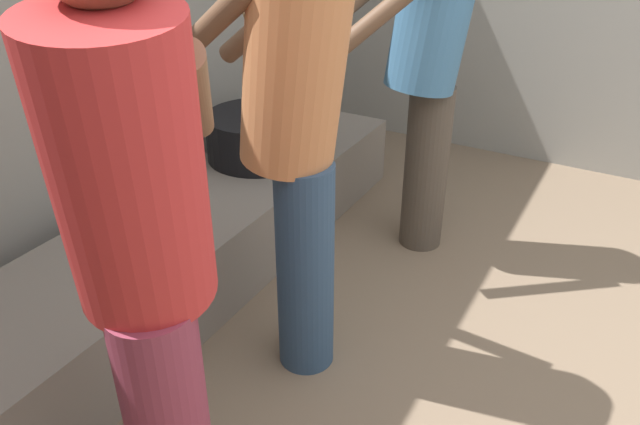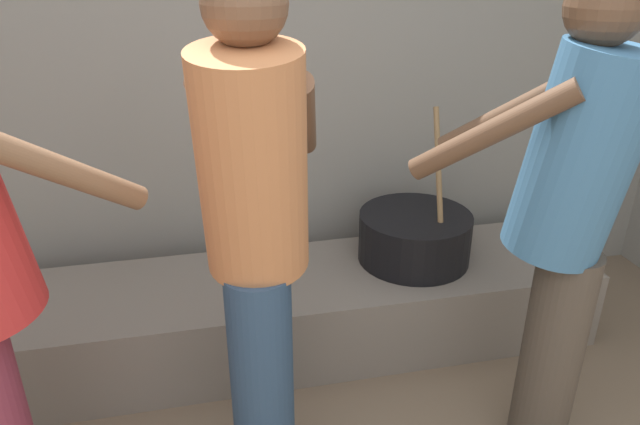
% 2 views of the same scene
% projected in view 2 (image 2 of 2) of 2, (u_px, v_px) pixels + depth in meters
% --- Properties ---
extents(block_enclosure_rear, '(5.07, 0.20, 2.50)m').
position_uv_depth(block_enclosure_rear, '(199.00, 48.00, 2.55)').
color(block_enclosure_rear, gray).
rests_on(block_enclosure_rear, ground_plane).
extents(hearth_ledge, '(2.80, 0.60, 0.36)m').
position_uv_depth(hearth_ledge, '(279.00, 313.00, 2.58)').
color(hearth_ledge, slate).
rests_on(hearth_ledge, ground_plane).
extents(cooking_pot_main, '(0.50, 0.50, 0.67)m').
position_uv_depth(cooking_pot_main, '(415.00, 236.00, 2.61)').
color(cooking_pot_main, black).
rests_on(cooking_pot_main, hearth_ledge).
extents(cook_in_blue_shirt, '(0.71, 0.69, 1.62)m').
position_uv_depth(cook_in_blue_shirt, '(569.00, 208.00, 1.77)').
color(cook_in_blue_shirt, '#4C4238').
rests_on(cook_in_blue_shirt, ground_plane).
extents(cook_in_orange_shirt, '(0.46, 0.73, 1.64)m').
position_uv_depth(cook_in_orange_shirt, '(255.00, 222.00, 1.65)').
color(cook_in_orange_shirt, navy).
rests_on(cook_in_orange_shirt, ground_plane).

